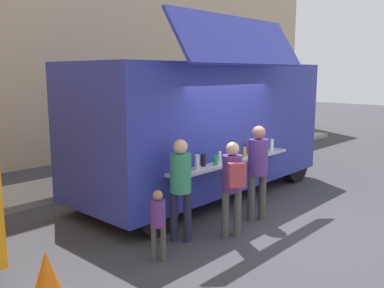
# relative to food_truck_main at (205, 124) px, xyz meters

# --- Properties ---
(ground_plane) EXTENTS (60.00, 60.00, 0.00)m
(ground_plane) POSITION_rel_food_truck_main_xyz_m (-0.55, -1.84, -1.60)
(ground_plane) COLOR #38383D
(food_truck_main) EXTENTS (6.20, 2.98, 3.77)m
(food_truck_main) POSITION_rel_food_truck_main_xyz_m (0.00, 0.00, 0.00)
(food_truck_main) COLOR #2D339A
(food_truck_main) RESTS_ON ground
(traffic_cone_orange) EXTENTS (0.36, 0.36, 0.55)m
(traffic_cone_orange) POSITION_rel_food_truck_main_xyz_m (-4.57, -1.44, -1.32)
(traffic_cone_orange) COLOR orange
(traffic_cone_orange) RESTS_ON ground
(trash_bin) EXTENTS (0.60, 0.60, 0.91)m
(trash_bin) POSITION_rel_food_truck_main_xyz_m (4.36, 2.32, -1.14)
(trash_bin) COLOR #2D5F3A
(trash_bin) RESTS_ON ground
(customer_front_ordering) EXTENTS (0.36, 0.36, 1.78)m
(customer_front_ordering) POSITION_rel_food_truck_main_xyz_m (-0.58, -1.83, -0.53)
(customer_front_ordering) COLOR #494741
(customer_front_ordering) RESTS_ON ground
(customer_mid_with_backpack) EXTENTS (0.47, 0.52, 1.61)m
(customer_mid_with_backpack) POSITION_rel_food_truck_main_xyz_m (-1.54, -2.01, -0.61)
(customer_mid_with_backpack) COLOR #4E4B3F
(customer_mid_with_backpack) RESTS_ON ground
(customer_rear_waiting) EXTENTS (0.34, 0.34, 1.69)m
(customer_rear_waiting) POSITION_rel_food_truck_main_xyz_m (-2.27, -1.51, -0.59)
(customer_rear_waiting) COLOR #1F213A
(customer_rear_waiting) RESTS_ON ground
(child_near_queue) EXTENTS (0.22, 0.22, 1.06)m
(child_near_queue) POSITION_rel_food_truck_main_xyz_m (-2.99, -1.77, -0.96)
(child_near_queue) COLOR #4A443F
(child_near_queue) RESTS_ON ground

